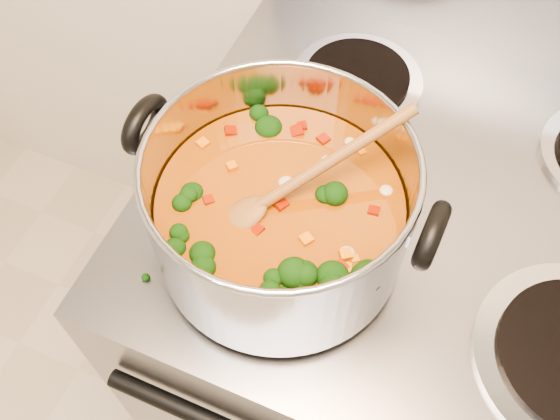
# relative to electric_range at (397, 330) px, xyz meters

# --- Properties ---
(electric_range) EXTENTS (0.78, 0.71, 1.08)m
(electric_range) POSITION_rel_electric_range_xyz_m (0.00, 0.00, 0.00)
(electric_range) COLOR gray
(electric_range) RESTS_ON ground
(stockpot) EXTENTS (0.35, 0.30, 0.18)m
(stockpot) POSITION_rel_electric_range_xyz_m (-0.18, -0.16, 0.54)
(stockpot) COLOR #A4A4AC
(stockpot) RESTS_ON electric_range
(wooden_spoon) EXTENTS (0.18, 0.19, 0.11)m
(wooden_spoon) POSITION_rel_electric_range_xyz_m (-0.17, -0.15, 0.58)
(wooden_spoon) COLOR brown
(wooden_spoon) RESTS_ON stockpot
(cooktop_crumbs) EXTENTS (0.12, 0.38, 0.01)m
(cooktop_crumbs) POSITION_rel_electric_range_xyz_m (-0.19, -0.04, 0.46)
(cooktop_crumbs) COLOR black
(cooktop_crumbs) RESTS_ON electric_range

